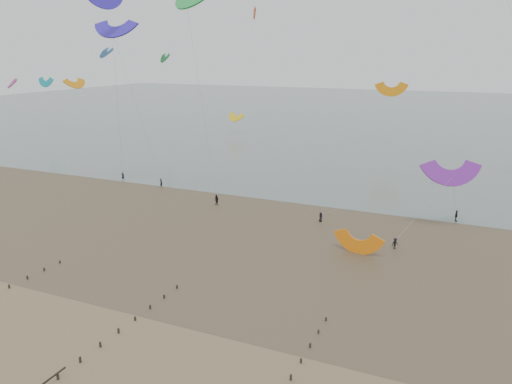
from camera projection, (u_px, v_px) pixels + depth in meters
The scene contains 6 objects.
ground at pixel (76, 332), 49.28m from camera, with size 500.00×500.00×0.00m, color brown.
sea_and_shore at pixel (210, 222), 81.16m from camera, with size 500.00×665.00×0.03m.
kitesurfer_lead at pixel (161, 183), 102.09m from camera, with size 0.66×0.43×1.82m, color black.
kitesurfers at pixel (409, 216), 81.62m from camera, with size 106.09×26.76×1.90m.
grounded_kite at pixel (357, 253), 68.55m from camera, with size 6.06×3.18×4.62m, color orange, non-canonical shape.
kites_airborne at pixel (285, 71), 125.70m from camera, with size 245.96×129.43×40.46m.
Camera 1 is at (33.97, -32.78, 26.61)m, focal length 35.00 mm.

